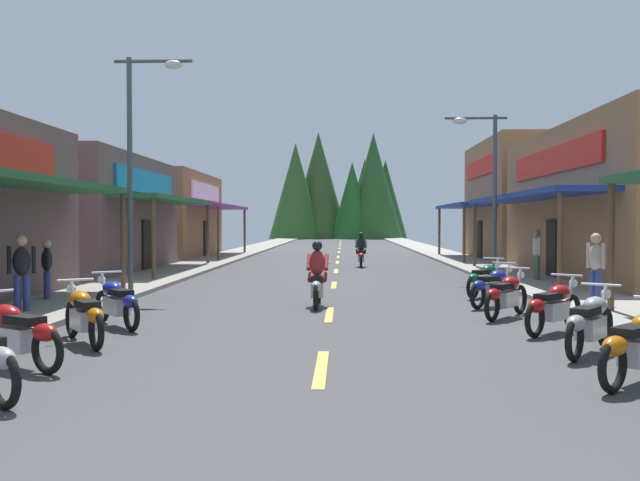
% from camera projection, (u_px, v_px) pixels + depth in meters
% --- Properties ---
extents(ground, '(10.24, 99.43, 0.10)m').
position_uv_depth(ground, '(338.00, 261.00, 36.28)').
color(ground, '#424244').
extents(sidewalk_left, '(2.50, 99.43, 0.12)m').
position_uv_depth(sidewalk_left, '(219.00, 259.00, 36.50)').
color(sidewalk_left, gray).
rests_on(sidewalk_left, ground).
extents(sidewalk_right, '(2.50, 99.43, 0.12)m').
position_uv_depth(sidewalk_right, '(458.00, 259.00, 36.06)').
color(sidewalk_right, '#9E9991').
rests_on(sidewalk_right, ground).
extents(centerline_dashes, '(0.16, 75.49, 0.01)m').
position_uv_depth(centerline_dashes, '(338.00, 257.00, 40.12)').
color(centerline_dashes, '#E0C64C').
rests_on(centerline_dashes, ground).
extents(storefront_left_middle, '(9.86, 10.59, 4.64)m').
position_uv_depth(storefront_left_middle, '(47.00, 214.00, 27.46)').
color(storefront_left_middle, brown).
rests_on(storefront_left_middle, ground).
extents(storefront_left_far, '(8.19, 10.66, 4.80)m').
position_uv_depth(storefront_left_far, '(151.00, 215.00, 39.21)').
color(storefront_left_far, olive).
rests_on(storefront_left_far, ground).
extents(storefront_right_far, '(8.01, 9.73, 6.30)m').
position_uv_depth(storefront_right_far, '(539.00, 201.00, 36.33)').
color(storefront_right_far, olive).
rests_on(storefront_right_far, ground).
extents(streetlamp_left, '(2.12, 0.30, 6.47)m').
position_uv_depth(streetlamp_left, '(141.00, 142.00, 18.58)').
color(streetlamp_left, '#474C51').
rests_on(streetlamp_left, ground).
extents(streetlamp_right, '(2.12, 0.30, 5.70)m').
position_uv_depth(streetlamp_right, '(485.00, 171.00, 23.54)').
color(streetlamp_right, '#474C51').
rests_on(streetlamp_right, ground).
extents(motorcycle_parked_right_1, '(1.61, 1.56, 1.04)m').
position_uv_depth(motorcycle_parked_right_1, '(639.00, 344.00, 8.43)').
color(motorcycle_parked_right_1, black).
rests_on(motorcycle_parked_right_1, ground).
extents(motorcycle_parked_right_2, '(1.35, 1.78, 1.04)m').
position_uv_depth(motorcycle_parked_right_2, '(590.00, 322.00, 10.32)').
color(motorcycle_parked_right_2, black).
rests_on(motorcycle_parked_right_2, ground).
extents(motorcycle_parked_right_3, '(1.51, 1.65, 1.04)m').
position_uv_depth(motorcycle_parked_right_3, '(554.00, 306.00, 12.31)').
color(motorcycle_parked_right_3, black).
rests_on(motorcycle_parked_right_3, ground).
extents(motorcycle_parked_right_4, '(1.32, 1.80, 1.04)m').
position_uv_depth(motorcycle_parked_right_4, '(506.00, 295.00, 14.27)').
color(motorcycle_parked_right_4, black).
rests_on(motorcycle_parked_right_4, ground).
extents(motorcycle_parked_right_5, '(1.46, 1.69, 1.04)m').
position_uv_depth(motorcycle_parked_right_5, '(493.00, 286.00, 16.18)').
color(motorcycle_parked_right_5, black).
rests_on(motorcycle_parked_right_5, ground).
extents(motorcycle_parked_right_6, '(1.36, 1.77, 1.04)m').
position_uv_depth(motorcycle_parked_right_6, '(485.00, 279.00, 18.30)').
color(motorcycle_parked_right_6, black).
rests_on(motorcycle_parked_right_6, ground).
extents(motorcycle_parked_left_1, '(1.87, 1.22, 1.04)m').
position_uv_depth(motorcycle_parked_left_1, '(15.00, 333.00, 9.34)').
color(motorcycle_parked_left_1, black).
rests_on(motorcycle_parked_left_1, ground).
extents(motorcycle_parked_left_2, '(1.32, 1.80, 1.04)m').
position_uv_depth(motorcycle_parked_left_2, '(84.00, 315.00, 11.18)').
color(motorcycle_parked_left_2, black).
rests_on(motorcycle_parked_left_2, ground).
extents(motorcycle_parked_left_3, '(1.43, 1.72, 1.04)m').
position_uv_depth(motorcycle_parked_left_3, '(117.00, 302.00, 13.02)').
color(motorcycle_parked_left_3, black).
rests_on(motorcycle_parked_left_3, ground).
extents(rider_cruising_lead, '(0.60, 2.14, 1.57)m').
position_uv_depth(rider_cruising_lead, '(317.00, 279.00, 16.16)').
color(rider_cruising_lead, black).
rests_on(rider_cruising_lead, ground).
extents(rider_cruising_trailing, '(0.60, 2.14, 1.57)m').
position_uv_depth(rider_cruising_trailing, '(361.00, 252.00, 30.77)').
color(rider_cruising_trailing, black).
rests_on(rider_cruising_trailing, ground).
extents(pedestrian_by_shop, '(0.41, 0.50, 1.58)m').
position_uv_depth(pedestrian_by_shop, '(47.00, 267.00, 16.79)').
color(pedestrian_by_shop, '#333F8C').
rests_on(pedestrian_by_shop, ground).
extents(pedestrian_browsing, '(0.38, 0.53, 1.75)m').
position_uv_depth(pedestrian_browsing, '(596.00, 264.00, 15.90)').
color(pedestrian_browsing, '#333F8C').
rests_on(pedestrian_browsing, ground).
extents(pedestrian_waiting, '(0.29, 0.57, 1.76)m').
position_uv_depth(pedestrian_waiting, '(537.00, 252.00, 22.46)').
color(pedestrian_waiting, '#3F593F').
rests_on(pedestrian_waiting, ground).
extents(pedestrian_strolling, '(0.50, 0.41, 1.73)m').
position_uv_depth(pedestrian_strolling, '(22.00, 269.00, 14.44)').
color(pedestrian_strolling, '#333F8C').
rests_on(pedestrian_strolling, ground).
extents(treeline_backdrop, '(17.63, 10.92, 13.55)m').
position_uv_depth(treeline_backdrop, '(344.00, 191.00, 86.41)').
color(treeline_backdrop, '#304F23').
rests_on(treeline_backdrop, ground).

